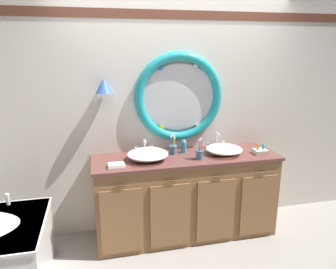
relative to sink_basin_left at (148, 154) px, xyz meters
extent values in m
plane|color=gray|center=(0.37, -0.24, -0.97)|extent=(14.00, 14.00, 0.00)
cube|color=silver|center=(0.37, 0.35, 0.33)|extent=(6.40, 0.08, 2.60)
cube|color=brown|center=(0.37, 0.31, 1.35)|extent=(6.27, 0.01, 0.09)
ellipsoid|color=silver|center=(0.40, 0.30, 0.52)|extent=(0.87, 0.02, 0.71)
torus|color=teal|center=(0.40, 0.29, 0.52)|extent=(0.97, 0.10, 0.97)
cube|color=orange|center=(0.83, 0.28, 0.55)|extent=(0.05, 0.01, 0.05)
cube|color=silver|center=(0.57, 0.28, 0.85)|extent=(0.05, 0.01, 0.05)
cube|color=#2866B7|center=(0.19, 0.28, 0.83)|extent=(0.05, 0.01, 0.05)
cube|color=green|center=(-0.04, 0.28, 0.50)|extent=(0.05, 0.01, 0.05)
cube|color=yellow|center=(0.20, 0.28, 0.20)|extent=(0.05, 0.01, 0.05)
cube|color=silver|center=(0.61, 0.28, 0.21)|extent=(0.05, 0.01, 0.05)
cylinder|color=#4C3823|center=(-0.39, 0.27, 0.69)|extent=(0.02, 0.09, 0.02)
cone|color=blue|center=(-0.39, 0.22, 0.67)|extent=(0.17, 0.17, 0.14)
cube|color=olive|center=(0.41, 0.03, -0.53)|extent=(1.91, 0.56, 0.88)
cube|color=brown|center=(0.41, 0.03, -0.08)|extent=(1.95, 0.60, 0.03)
cube|color=brown|center=(0.41, 0.30, -0.15)|extent=(1.91, 0.02, 0.11)
cube|color=olive|center=(-0.31, -0.26, -0.57)|extent=(0.40, 0.02, 0.67)
cylinder|color=#422D1E|center=(-0.31, -0.27, -0.20)|extent=(0.10, 0.01, 0.01)
cube|color=olive|center=(0.17, -0.26, -0.57)|extent=(0.40, 0.02, 0.67)
cylinder|color=#422D1E|center=(0.17, -0.27, -0.20)|extent=(0.10, 0.01, 0.01)
cube|color=olive|center=(0.65, -0.26, -0.57)|extent=(0.40, 0.02, 0.67)
cylinder|color=#422D1E|center=(0.65, -0.27, -0.20)|extent=(0.10, 0.01, 0.01)
cube|color=olive|center=(1.13, -0.26, -0.57)|extent=(0.40, 0.02, 0.67)
cylinder|color=#422D1E|center=(1.13, -0.27, -0.20)|extent=(0.10, 0.01, 0.01)
cylinder|color=silver|center=(-1.34, -0.01, -0.34)|extent=(0.04, 0.04, 0.11)
ellipsoid|color=white|center=(0.00, 0.00, 0.00)|extent=(0.40, 0.33, 0.12)
torus|color=white|center=(0.00, 0.00, 0.00)|extent=(0.42, 0.42, 0.02)
cylinder|color=silver|center=(0.00, 0.00, 0.00)|extent=(0.03, 0.03, 0.01)
ellipsoid|color=white|center=(0.82, 0.00, -0.01)|extent=(0.37, 0.29, 0.10)
torus|color=white|center=(0.82, 0.00, -0.01)|extent=(0.39, 0.39, 0.02)
cylinder|color=silver|center=(0.82, 0.00, -0.01)|extent=(0.03, 0.03, 0.01)
cylinder|color=silver|center=(0.00, 0.24, -0.05)|extent=(0.05, 0.05, 0.02)
cylinder|color=silver|center=(0.00, 0.24, 0.02)|extent=(0.02, 0.02, 0.12)
sphere|color=silver|center=(0.00, 0.24, 0.08)|extent=(0.03, 0.03, 0.03)
cylinder|color=silver|center=(0.00, 0.18, 0.08)|extent=(0.02, 0.10, 0.02)
cylinder|color=silver|center=(-0.09, 0.24, -0.03)|extent=(0.04, 0.04, 0.06)
cylinder|color=silver|center=(0.09, 0.24, -0.03)|extent=(0.04, 0.04, 0.06)
cube|color=silver|center=(-0.09, 0.24, 0.00)|extent=(0.05, 0.01, 0.01)
cube|color=silver|center=(0.09, 0.24, 0.00)|extent=(0.05, 0.01, 0.01)
cylinder|color=silver|center=(0.82, 0.24, -0.05)|extent=(0.05, 0.05, 0.02)
cylinder|color=silver|center=(0.82, 0.24, 0.03)|extent=(0.02, 0.02, 0.15)
sphere|color=silver|center=(0.82, 0.24, 0.11)|extent=(0.03, 0.03, 0.03)
cylinder|color=silver|center=(0.82, 0.19, 0.11)|extent=(0.02, 0.09, 0.02)
cylinder|color=silver|center=(0.73, 0.24, -0.03)|extent=(0.04, 0.04, 0.06)
cylinder|color=silver|center=(0.90, 0.24, -0.03)|extent=(0.04, 0.04, 0.06)
cube|color=silver|center=(0.73, 0.24, 0.00)|extent=(0.05, 0.01, 0.01)
cube|color=silver|center=(0.90, 0.24, 0.00)|extent=(0.05, 0.01, 0.01)
cylinder|color=slate|center=(0.29, 0.13, -0.02)|extent=(0.09, 0.09, 0.09)
torus|color=slate|center=(0.29, 0.13, 0.03)|extent=(0.09, 0.09, 0.01)
cylinder|color=green|center=(0.31, 0.13, 0.03)|extent=(0.02, 0.03, 0.16)
cube|color=white|center=(0.31, 0.13, 0.12)|extent=(0.02, 0.02, 0.03)
cylinder|color=purple|center=(0.29, 0.15, 0.04)|extent=(0.03, 0.03, 0.19)
cube|color=white|center=(0.29, 0.15, 0.15)|extent=(0.02, 0.02, 0.02)
cylinder|color=#19ADB2|center=(0.27, 0.13, 0.04)|extent=(0.01, 0.01, 0.17)
cube|color=white|center=(0.27, 0.13, 0.13)|extent=(0.02, 0.02, 0.02)
cylinder|color=yellow|center=(0.30, 0.11, 0.04)|extent=(0.02, 0.01, 0.18)
cube|color=white|center=(0.30, 0.11, 0.15)|extent=(0.02, 0.02, 0.02)
cylinder|color=slate|center=(0.51, -0.10, -0.02)|extent=(0.07, 0.07, 0.09)
torus|color=slate|center=(0.51, -0.10, 0.03)|extent=(0.08, 0.08, 0.01)
cylinder|color=#E0383D|center=(0.53, -0.10, 0.05)|extent=(0.01, 0.02, 0.19)
cube|color=white|center=(0.53, -0.10, 0.15)|extent=(0.02, 0.02, 0.02)
cylinder|color=green|center=(0.51, -0.09, 0.03)|extent=(0.03, 0.02, 0.17)
cube|color=white|center=(0.51, -0.09, 0.13)|extent=(0.02, 0.02, 0.02)
cylinder|color=purple|center=(0.51, -0.11, 0.04)|extent=(0.03, 0.01, 0.18)
cube|color=white|center=(0.51, -0.11, 0.14)|extent=(0.02, 0.02, 0.02)
cylinder|color=#388EBC|center=(0.42, 0.15, 0.00)|extent=(0.06, 0.06, 0.12)
cylinder|color=silver|center=(0.42, 0.15, 0.07)|extent=(0.03, 0.03, 0.02)
cylinder|color=silver|center=(0.42, 0.13, 0.08)|extent=(0.01, 0.04, 0.01)
cube|color=white|center=(-0.33, -0.13, -0.05)|extent=(0.16, 0.12, 0.02)
cube|color=white|center=(-0.33, -0.13, -0.03)|extent=(0.15, 0.11, 0.02)
cube|color=beige|center=(1.20, -0.08, -0.04)|extent=(0.14, 0.12, 0.04)
cylinder|color=orange|center=(1.17, -0.08, 0.02)|extent=(0.02, 0.02, 0.06)
cylinder|color=#19ADB2|center=(1.23, -0.08, 0.01)|extent=(0.02, 0.02, 0.06)
camera|label=1|loc=(-0.49, -2.98, 1.03)|focal=33.88mm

